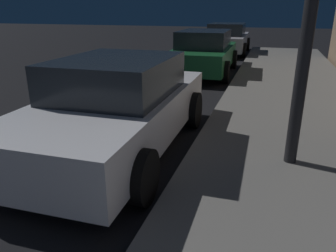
{
  "coord_description": "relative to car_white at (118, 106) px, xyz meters",
  "views": [
    {
      "loc": [
        5.03,
        -0.48,
        2.12
      ],
      "look_at": [
        4.1,
        2.49,
        1.0
      ],
      "focal_mm": 35.14,
      "sensor_mm": 36.0,
      "label": 1
    }
  ],
  "objects": [
    {
      "name": "car_silver",
      "position": [
        0.0,
        12.25,
        0.0
      ],
      "size": [
        2.11,
        4.59,
        1.43
      ],
      "color": "#B7B7BF",
      "rests_on": "ground"
    },
    {
      "name": "car_white",
      "position": [
        0.0,
        0.0,
        0.0
      ],
      "size": [
        2.07,
        4.36,
        1.43
      ],
      "color": "silver",
      "rests_on": "ground"
    },
    {
      "name": "car_green",
      "position": [
        0.0,
        6.63,
        0.01
      ],
      "size": [
        2.06,
        4.34,
        1.43
      ],
      "color": "#19592D",
      "rests_on": "ground"
    }
  ]
}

